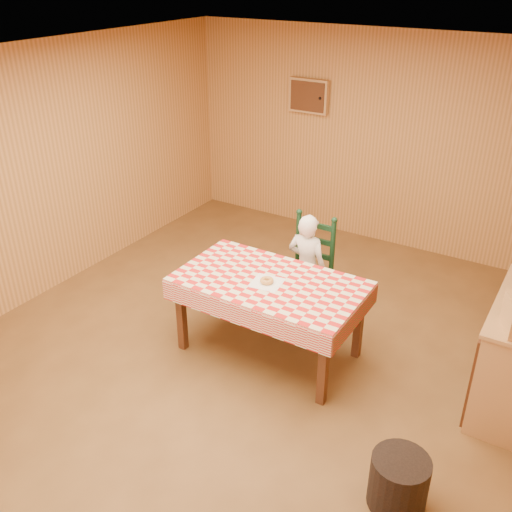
{
  "coord_description": "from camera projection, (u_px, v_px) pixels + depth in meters",
  "views": [
    {
      "loc": [
        2.33,
        -3.59,
        3.28
      ],
      "look_at": [
        0.0,
        0.2,
        0.95
      ],
      "focal_mm": 40.0,
      "sensor_mm": 36.0,
      "label": 1
    }
  ],
  "objects": [
    {
      "name": "ground",
      "position": [
        245.0,
        355.0,
        5.31
      ],
      "size": [
        6.0,
        6.0,
        0.0
      ],
      "primitive_type": "plane",
      "color": "brown",
      "rests_on": "ground"
    },
    {
      "name": "cabin_walls",
      "position": [
        276.0,
        150.0,
        4.87
      ],
      "size": [
        5.1,
        6.05,
        2.65
      ],
      "color": "#BF8445",
      "rests_on": "ground"
    },
    {
      "name": "dining_table",
      "position": [
        270.0,
        288.0,
        5.04
      ],
      "size": [
        1.66,
        0.96,
        0.77
      ],
      "color": "#522B15",
      "rests_on": "ground"
    },
    {
      "name": "ladder_chair",
      "position": [
        309.0,
        270.0,
        5.72
      ],
      "size": [
        0.44,
        0.4,
        1.08
      ],
      "color": "black",
      "rests_on": "ground"
    },
    {
      "name": "seated_child",
      "position": [
        307.0,
        267.0,
        5.65
      ],
      "size": [
        0.41,
        0.27,
        1.12
      ],
      "primitive_type": "imported",
      "rotation": [
        0.0,
        0.0,
        3.14
      ],
      "color": "white",
      "rests_on": "ground"
    },
    {
      "name": "napkin",
      "position": [
        267.0,
        283.0,
        4.96
      ],
      "size": [
        0.29,
        0.29,
        0.0
      ],
      "primitive_type": "cube",
      "rotation": [
        0.0,
        0.0,
        0.13
      ],
      "color": "white",
      "rests_on": "dining_table"
    },
    {
      "name": "donut",
      "position": [
        267.0,
        280.0,
        4.95
      ],
      "size": [
        0.13,
        0.13,
        0.04
      ],
      "primitive_type": "torus",
      "rotation": [
        0.0,
        0.0,
        0.05
      ],
      "color": "#D3974B",
      "rests_on": "napkin"
    },
    {
      "name": "storage_bin",
      "position": [
        399.0,
        482.0,
        3.78
      ],
      "size": [
        0.52,
        0.52,
        0.39
      ],
      "primitive_type": "cylinder",
      "rotation": [
        0.0,
        0.0,
        -0.42
      ],
      "color": "black",
      "rests_on": "ground"
    }
  ]
}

